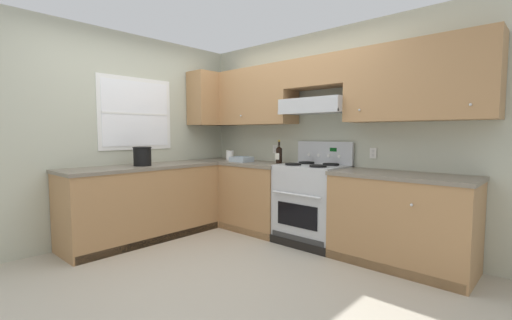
{
  "coord_description": "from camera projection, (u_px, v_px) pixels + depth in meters",
  "views": [
    {
      "loc": [
        2.57,
        -2.15,
        1.3
      ],
      "look_at": [
        -0.02,
        0.7,
        1.0
      ],
      "focal_mm": 24.12,
      "sensor_mm": 36.0,
      "label": 1
    }
  ],
  "objects": [
    {
      "name": "bucket",
      "position": [
        142.0,
        156.0,
        4.13
      ],
      "size": [
        0.22,
        0.22,
        0.23
      ],
      "color": "black",
      "rests_on": "counter_left_run"
    },
    {
      "name": "counter_back_run",
      "position": [
        302.0,
        204.0,
        4.14
      ],
      "size": [
        3.6,
        0.65,
        0.91
      ],
      "color": "#A87A4C",
      "rests_on": "ground_plane"
    },
    {
      "name": "paper_towel_roll",
      "position": [
        230.0,
        155.0,
        5.04
      ],
      "size": [
        0.11,
        0.11,
        0.14
      ],
      "color": "white",
      "rests_on": "counter_back_run"
    },
    {
      "name": "bowl",
      "position": [
        241.0,
        160.0,
        4.72
      ],
      "size": [
        0.28,
        0.22,
        0.07
      ],
      "color": "#9EADB7",
      "rests_on": "counter_back_run"
    },
    {
      "name": "wall_back",
      "position": [
        329.0,
        118.0,
        4.15
      ],
      "size": [
        4.68,
        0.57,
        2.55
      ],
      "color": "#B7BAA3",
      "rests_on": "ground_plane"
    },
    {
      "name": "wine_bottle",
      "position": [
        279.0,
        154.0,
        4.48
      ],
      "size": [
        0.08,
        0.08,
        0.3
      ],
      "color": "black",
      "rests_on": "counter_back_run"
    },
    {
      "name": "wall_left",
      "position": [
        144.0,
        130.0,
        4.55
      ],
      "size": [
        0.47,
        4.0,
        2.55
      ],
      "color": "#B7BAA3",
      "rests_on": "ground_plane"
    },
    {
      "name": "stove",
      "position": [
        312.0,
        203.0,
        4.06
      ],
      "size": [
        0.76,
        0.62,
        1.2
      ],
      "color": "#B7BABC",
      "rests_on": "ground_plane"
    },
    {
      "name": "counter_left_run",
      "position": [
        144.0,
        203.0,
        4.21
      ],
      "size": [
        0.63,
        1.91,
        0.91
      ],
      "color": "#A87A4C",
      "rests_on": "ground_plane"
    },
    {
      "name": "ground_plane",
      "position": [
        210.0,
        264.0,
        3.42
      ],
      "size": [
        7.04,
        7.04,
        0.0
      ],
      "primitive_type": "plane",
      "color": "#B2AA99"
    }
  ]
}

